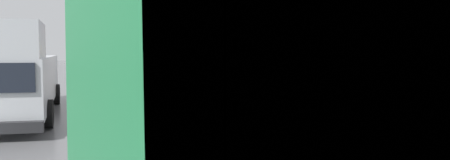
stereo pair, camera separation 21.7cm
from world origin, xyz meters
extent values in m
plane|color=#5B5B5E|center=(0.00, 0.00, 0.00)|extent=(90.00, 90.00, 0.00)
cube|color=#B7BABF|center=(3.34, 0.43, 1.06)|extent=(2.23, 5.30, 1.40)
cube|color=#B7BABF|center=(3.45, 2.33, 2.18)|extent=(1.91, 1.50, 0.84)
cylinder|color=black|center=(2.45, 2.09, 0.36)|extent=(0.28, 0.73, 0.72)
cylinder|color=black|center=(2.28, -1.13, 0.36)|extent=(0.28, 0.73, 0.72)
cylinder|color=black|center=(4.24, -1.23, 0.36)|extent=(0.28, 0.73, 0.72)
cube|color=#B2B2B7|center=(0.28, 0.10, 0.60)|extent=(0.66, 0.85, 0.56)
cube|color=#B2B2B7|center=(0.28, 0.10, 0.14)|extent=(0.60, 0.76, 0.04)
cylinder|color=#B2B2B7|center=(0.20, -0.32, 1.00)|extent=(0.58, 0.15, 0.04)
sphere|color=black|center=(0.14, 0.44, 0.05)|extent=(0.10, 0.10, 0.10)
sphere|color=black|center=(0.55, 0.35, 0.05)|extent=(0.10, 0.10, 0.10)
sphere|color=black|center=(0.02, -0.16, 0.05)|extent=(0.10, 0.10, 0.10)
sphere|color=black|center=(0.43, -0.24, 0.05)|extent=(0.10, 0.10, 0.10)
cube|color=#515156|center=(1.28, 0.34, 0.22)|extent=(0.69, 0.75, 0.03)
cylinder|color=#515156|center=(1.21, -0.02, 0.77)|extent=(0.04, 0.04, 1.10)
cylinder|color=#515156|center=(1.61, 0.17, 0.77)|extent=(0.04, 0.04, 1.10)
cylinder|color=black|center=(1.19, -0.03, 0.10)|extent=(0.13, 0.20, 0.20)
cylinder|color=black|center=(1.62, 0.17, 0.10)|extent=(0.13, 0.20, 0.20)
cube|color=tan|center=(1.28, 0.34, 0.39)|extent=(0.58, 0.64, 0.31)
cube|color=tan|center=(1.28, 0.34, 0.69)|extent=(0.53, 0.57, 0.29)
cube|color=tan|center=(1.28, 0.34, 1.00)|extent=(0.64, 0.71, 0.33)
cylinder|color=black|center=(0.94, -1.18, 0.41)|extent=(0.18, 0.18, 0.82)
cylinder|color=black|center=(0.86, -1.00, 0.41)|extent=(0.18, 0.18, 0.82)
cube|color=slate|center=(0.90, -1.09, 1.24)|extent=(0.44, 0.52, 0.84)
sphere|color=#8C6647|center=(0.90, -1.09, 1.78)|extent=(0.22, 0.22, 0.22)
cylinder|color=slate|center=(1.01, -1.33, 1.19)|extent=(0.10, 0.10, 0.55)
cylinder|color=slate|center=(0.81, -0.94, 1.46)|extent=(0.32, 0.22, 0.50)
cylinder|color=#333338|center=(0.86, -1.00, 1.62)|extent=(0.02, 0.02, 0.86)
cone|color=yellow|center=(0.86, -1.00, 2.00)|extent=(1.04, 1.04, 0.22)
sphere|color=#333338|center=(0.86, -1.00, 2.13)|extent=(0.04, 0.04, 0.04)
cube|color=black|center=(1.08, -1.01, 1.28)|extent=(0.27, 0.34, 0.44)
cylinder|color=black|center=(-0.72, -1.07, 0.41)|extent=(0.18, 0.18, 0.82)
cylinder|color=black|center=(-0.55, -0.95, 0.41)|extent=(0.18, 0.18, 0.82)
cube|color=#5B1E23|center=(-0.63, -1.01, 1.24)|extent=(0.52, 0.49, 0.84)
sphere|color=beige|center=(-0.63, -1.01, 1.78)|extent=(0.22, 0.22, 0.22)
cylinder|color=#5B1E23|center=(-0.84, -1.17, 1.19)|extent=(0.10, 0.10, 0.55)
cylinder|color=#5B1E23|center=(-0.50, -0.89, 1.46)|extent=(0.26, 0.30, 0.50)
cylinder|color=#333338|center=(-0.55, -0.95, 1.62)|extent=(0.02, 0.02, 0.86)
cone|color=navy|center=(-0.55, -0.95, 2.00)|extent=(1.04, 1.04, 0.22)
sphere|color=#333338|center=(-0.55, -0.95, 2.13)|extent=(0.04, 0.04, 0.04)
cylinder|color=black|center=(-0.37, 1.49, 0.41)|extent=(0.18, 0.18, 0.82)
cylinder|color=black|center=(-0.25, 1.33, 0.41)|extent=(0.18, 0.18, 0.82)
cube|color=#B2A899|center=(-0.31, 1.41, 1.24)|extent=(0.49, 0.52, 0.84)
sphere|color=brown|center=(-0.31, 1.41, 1.78)|extent=(0.22, 0.22, 0.22)
cylinder|color=#B2A899|center=(-0.47, 1.61, 1.19)|extent=(0.10, 0.10, 0.55)
cylinder|color=#B2A899|center=(-0.18, 1.28, 1.46)|extent=(0.30, 0.26, 0.50)
cylinder|color=#333338|center=(-0.25, 1.33, 1.62)|extent=(0.02, 0.02, 0.86)
cone|color=red|center=(-0.25, 1.33, 2.00)|extent=(1.04, 1.04, 0.22)
sphere|color=#333338|center=(-0.25, 1.33, 2.13)|extent=(0.04, 0.04, 0.04)
cylinder|color=black|center=(-0.93, 0.50, 0.41)|extent=(0.18, 0.18, 0.82)
cylinder|color=black|center=(-0.75, 0.42, 0.41)|extent=(0.18, 0.18, 0.82)
cube|color=black|center=(-0.84, 0.46, 1.24)|extent=(0.52, 0.43, 0.84)
sphere|color=beige|center=(-0.84, 0.46, 1.78)|extent=(0.22, 0.22, 0.22)
cylinder|color=black|center=(-1.08, 0.57, 1.19)|extent=(0.10, 0.10, 0.55)
cylinder|color=black|center=(-0.67, 0.41, 1.46)|extent=(0.21, 0.32, 0.50)
cylinder|color=#333338|center=(-0.75, 0.42, 1.62)|extent=(0.02, 0.02, 0.86)
cone|color=black|center=(-0.75, 0.42, 2.00)|extent=(1.04, 1.04, 0.22)
sphere|color=#333338|center=(-0.75, 0.42, 2.13)|extent=(0.04, 0.04, 0.04)
camera|label=1|loc=(2.16, 9.15, 1.94)|focal=44.68mm
camera|label=2|loc=(1.94, 9.19, 1.94)|focal=44.68mm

